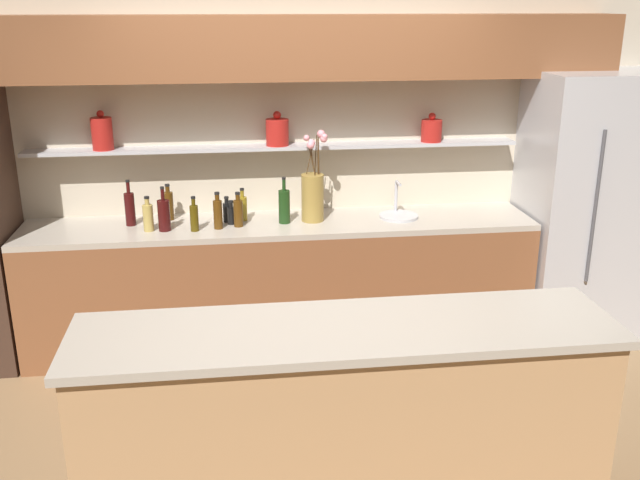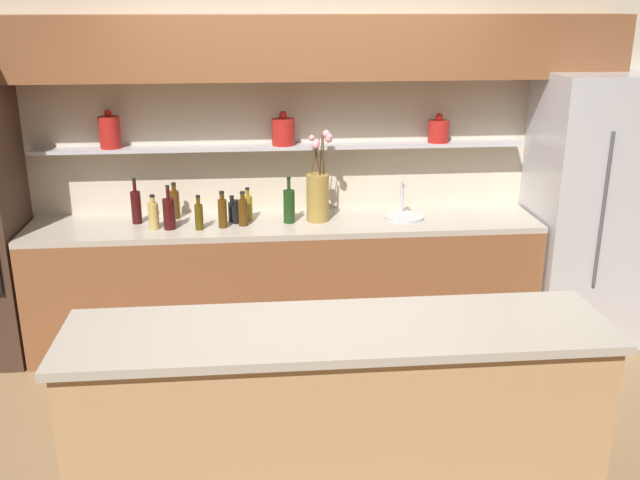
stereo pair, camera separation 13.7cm
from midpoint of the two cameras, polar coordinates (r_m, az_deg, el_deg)
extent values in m
plane|color=olive|center=(4.27, 1.20, -15.40)|extent=(12.00, 12.00, 0.00)
cube|color=beige|center=(5.24, -0.70, 6.65)|extent=(5.20, 0.10, 2.60)
cube|color=#B7B7BC|center=(5.07, -2.24, 7.48)|extent=(3.45, 0.18, 0.02)
cylinder|color=#AD1E19|center=(5.12, -15.74, 8.28)|extent=(0.14, 0.14, 0.22)
sphere|color=#AD1E19|center=(5.10, -15.87, 9.77)|extent=(0.05, 0.05, 0.05)
cylinder|color=#AD1E19|center=(5.05, -2.17, 8.62)|extent=(0.16, 0.16, 0.18)
sphere|color=#AD1E19|center=(5.03, -2.19, 9.97)|extent=(0.06, 0.06, 0.06)
cylinder|color=#AD1E19|center=(5.23, 10.21, 8.54)|extent=(0.15, 0.15, 0.16)
sphere|color=#AD1E19|center=(5.21, 10.27, 9.67)|extent=(0.05, 0.05, 0.05)
cube|color=brown|center=(4.92, -0.52, 15.16)|extent=(4.42, 0.34, 0.42)
cube|color=brown|center=(5.14, -1.96, -3.64)|extent=(3.55, 0.62, 0.88)
cube|color=#ADA393|center=(4.99, -2.02, 1.26)|extent=(3.55, 0.62, 0.04)
cube|color=tan|center=(3.43, 2.60, -14.99)|extent=(2.38, 0.55, 0.98)
cube|color=#ADA393|center=(3.18, 2.74, -7.31)|extent=(2.44, 0.61, 0.04)
cube|color=#B7B7BC|center=(5.54, 22.18, 2.33)|extent=(0.95, 0.70, 1.93)
cylinder|color=#4C4C51|center=(5.12, 22.43, 2.17)|extent=(0.02, 0.02, 1.06)
cylinder|color=olive|center=(4.96, 0.60, 3.40)|extent=(0.16, 0.16, 0.33)
cylinder|color=#4C3319|center=(4.88, 0.59, 6.54)|extent=(0.04, 0.02, 0.23)
sphere|color=pink|center=(4.82, 0.53, 7.78)|extent=(0.05, 0.05, 0.05)
cylinder|color=#4C3319|center=(4.90, 0.88, 6.86)|extent=(0.02, 0.04, 0.28)
sphere|color=pink|center=(4.89, 1.32, 8.48)|extent=(0.06, 0.06, 0.06)
cylinder|color=#4C3319|center=(4.91, 0.43, 6.70)|extent=(0.06, 0.04, 0.24)
sphere|color=pink|center=(4.92, 0.15, 8.17)|extent=(0.04, 0.04, 0.04)
cylinder|color=#4C3319|center=(4.89, 1.05, 6.66)|extent=(0.01, 0.03, 0.25)
sphere|color=pink|center=(4.86, 1.53, 8.09)|extent=(0.05, 0.05, 0.05)
cylinder|color=#4C3319|center=(4.88, 1.11, 6.74)|extent=(0.02, 0.04, 0.26)
sphere|color=pink|center=(4.85, 1.59, 8.26)|extent=(0.04, 0.04, 0.04)
cylinder|color=#4C3319|center=(4.87, 0.55, 6.43)|extent=(0.05, 0.02, 0.21)
sphere|color=pink|center=(4.81, 0.45, 7.59)|extent=(0.05, 0.05, 0.05)
cylinder|color=#B7B7BC|center=(5.09, 7.52, 1.84)|extent=(0.28, 0.28, 0.02)
cylinder|color=#B7B7BC|center=(5.16, 7.33, 3.44)|extent=(0.02, 0.02, 0.22)
cylinder|color=#B7B7BC|center=(5.07, 7.53, 4.47)|extent=(0.02, 0.12, 0.02)
cylinder|color=black|center=(5.01, -6.26, 2.27)|extent=(0.06, 0.06, 0.13)
cylinder|color=black|center=(4.99, -6.29, 3.19)|extent=(0.03, 0.03, 0.04)
cylinder|color=black|center=(4.98, -6.30, 3.46)|extent=(0.03, 0.03, 0.01)
cylinder|color=tan|center=(4.91, -12.39, 1.87)|extent=(0.07, 0.07, 0.18)
cylinder|color=tan|center=(4.88, -12.48, 3.13)|extent=(0.03, 0.03, 0.04)
cylinder|color=black|center=(4.87, -12.51, 3.46)|extent=(0.03, 0.03, 0.01)
cylinder|color=#193814|center=(4.93, -1.69, 2.69)|extent=(0.08, 0.08, 0.23)
cylinder|color=#193814|center=(4.89, -1.71, 4.44)|extent=(0.02, 0.02, 0.08)
cylinder|color=black|center=(4.88, -1.72, 4.97)|extent=(0.03, 0.03, 0.01)
cylinder|color=#4C2D0C|center=(5.12, -10.79, 2.80)|extent=(0.07, 0.07, 0.20)
cylinder|color=#4C2D0C|center=(5.09, -10.87, 4.11)|extent=(0.03, 0.03, 0.04)
cylinder|color=black|center=(5.08, -10.89, 4.43)|extent=(0.03, 0.03, 0.01)
cylinder|color=#4C2D0C|center=(4.86, -7.00, 2.10)|extent=(0.06, 0.06, 0.19)
cylinder|color=#4C2D0C|center=(4.82, -7.06, 3.47)|extent=(0.03, 0.03, 0.04)
cylinder|color=black|center=(4.82, -7.07, 3.80)|extent=(0.03, 0.03, 0.01)
cylinder|color=#380C0C|center=(4.88, -11.19, 2.05)|extent=(0.08, 0.08, 0.21)
cylinder|color=#380C0C|center=(4.84, -11.29, 3.68)|extent=(0.02, 0.02, 0.08)
cylinder|color=black|center=(4.83, -11.33, 4.22)|extent=(0.03, 0.03, 0.01)
cylinder|color=olive|center=(5.02, -5.01, 2.56)|extent=(0.06, 0.06, 0.17)
cylinder|color=olive|center=(4.99, -5.05, 3.76)|extent=(0.03, 0.03, 0.05)
cylinder|color=black|center=(4.98, -5.06, 4.11)|extent=(0.03, 0.03, 0.01)
cylinder|color=#380C0C|center=(5.06, -13.74, 2.54)|extent=(0.07, 0.07, 0.22)
cylinder|color=#380C0C|center=(5.02, -13.87, 4.21)|extent=(0.02, 0.02, 0.08)
cylinder|color=black|center=(5.01, -13.91, 4.73)|extent=(0.03, 0.03, 0.01)
cylinder|color=#4C2D0C|center=(4.89, -5.38, 2.18)|extent=(0.06, 0.06, 0.18)
cylinder|color=#4C2D0C|center=(4.86, -5.42, 3.47)|extent=(0.03, 0.03, 0.04)
cylinder|color=black|center=(4.85, -5.43, 3.80)|extent=(0.03, 0.03, 0.01)
cylinder|color=black|center=(4.95, -5.93, 2.01)|extent=(0.05, 0.05, 0.12)
cylinder|color=black|center=(4.93, -5.96, 2.87)|extent=(0.03, 0.03, 0.04)
cylinder|color=black|center=(4.92, -5.97, 3.14)|extent=(0.03, 0.03, 0.01)
cylinder|color=#47380A|center=(4.84, -8.86, 1.82)|extent=(0.06, 0.06, 0.17)
cylinder|color=#47380A|center=(4.81, -8.93, 3.10)|extent=(0.03, 0.03, 0.05)
cylinder|color=black|center=(4.80, -8.94, 3.47)|extent=(0.03, 0.03, 0.01)
camera|label=1|loc=(0.07, -89.03, 0.33)|focal=40.00mm
camera|label=2|loc=(0.07, 90.97, -0.33)|focal=40.00mm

